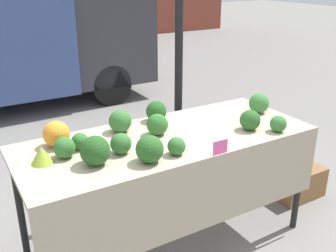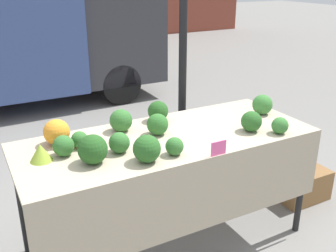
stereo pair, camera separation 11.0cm
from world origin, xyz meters
TOP-DOWN VIEW (x-y plane):
  - ground_plane at (0.00, 0.00)m, footprint 40.00×40.00m
  - tent_pole at (0.49, 0.64)m, footprint 0.07×0.07m
  - parked_truck at (-0.50, 4.20)m, footprint 4.24×1.86m
  - market_table at (0.00, -0.07)m, footprint 2.13×0.86m
  - orange_cauliflower at (-0.72, 0.24)m, footprint 0.18×0.18m
  - romanesco_head at (-0.87, 0.03)m, footprint 0.14×0.14m
  - broccoli_head_0 at (-0.40, -0.08)m, footprint 0.14×0.14m
  - broccoli_head_1 at (-0.60, 0.11)m, footprint 0.11×0.11m
  - broccoli_head_2 at (0.08, 0.31)m, footprint 0.16×0.16m
  - broccoli_head_3 at (0.58, -0.20)m, footprint 0.15×0.15m
  - broccoli_head_4 at (0.74, -0.33)m, footprint 0.12×0.12m
  - broccoli_head_5 at (0.90, 0.05)m, footprint 0.16×0.16m
  - broccoli_head_6 at (-0.10, -0.28)m, footprint 0.12×0.12m
  - broccoli_head_7 at (-0.05, 0.07)m, footprint 0.16×0.16m
  - broccoli_head_8 at (-0.30, -0.29)m, footprint 0.17×0.17m
  - broccoli_head_9 at (-0.73, 0.04)m, footprint 0.14×0.14m
  - broccoli_head_10 at (-0.25, 0.25)m, footprint 0.17×0.17m
  - broccoli_head_11 at (-0.60, -0.15)m, footprint 0.18×0.18m
  - price_sign at (0.14, -0.42)m, footprint 0.11×0.01m
  - produce_crate at (1.41, -0.01)m, footprint 0.47×0.35m

SIDE VIEW (x-z plane):
  - ground_plane at x=0.00m, z-range 0.00..0.00m
  - produce_crate at x=1.41m, z-range 0.00..0.29m
  - market_table at x=0.00m, z-range 0.34..1.25m
  - price_sign at x=0.14m, z-range 0.91..1.00m
  - romanesco_head at x=-0.87m, z-range 0.91..1.02m
  - broccoli_head_1 at x=-0.60m, z-range 0.91..1.02m
  - broccoli_head_6 at x=-0.10m, z-range 0.91..1.03m
  - broccoli_head_4 at x=0.74m, z-range 0.91..1.03m
  - broccoli_head_9 at x=-0.73m, z-range 0.91..1.04m
  - broccoli_head_0 at x=-0.40m, z-range 0.91..1.05m
  - broccoli_head_3 at x=0.58m, z-range 0.91..1.06m
  - broccoli_head_7 at x=-0.05m, z-range 0.91..1.06m
  - broccoli_head_2 at x=0.08m, z-range 0.91..1.07m
  - broccoli_head_5 at x=0.90m, z-range 0.91..1.07m
  - broccoli_head_10 at x=-0.25m, z-range 0.91..1.07m
  - broccoli_head_8 at x=-0.30m, z-range 0.91..1.08m
  - orange_cauliflower at x=-0.72m, z-range 0.91..1.08m
  - broccoli_head_11 at x=-0.60m, z-range 0.91..1.09m
  - tent_pole at x=0.49m, z-range 0.00..2.44m
  - parked_truck at x=-0.50m, z-range 0.05..2.57m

